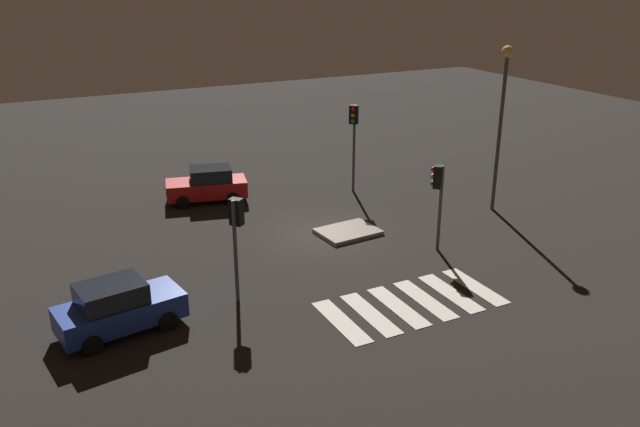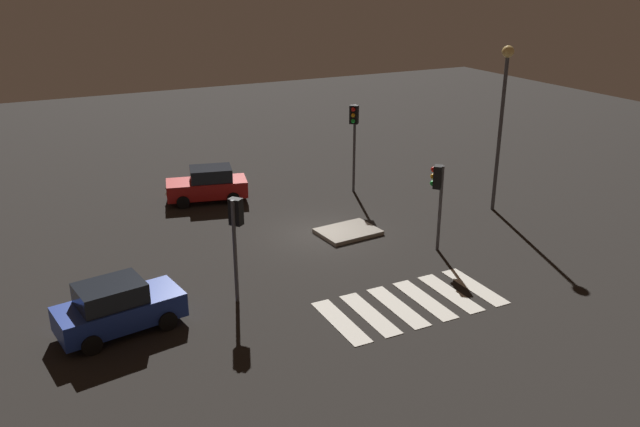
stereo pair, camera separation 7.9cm
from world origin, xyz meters
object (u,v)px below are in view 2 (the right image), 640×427
(car_red, at_px, (208,185))
(traffic_light_south, at_px, (236,224))
(traffic_island, at_px, (348,232))
(traffic_light_east, at_px, (438,187))
(street_lamp, at_px, (503,101))
(car_blue, at_px, (118,307))
(traffic_light_north, at_px, (354,127))

(car_red, distance_m, traffic_light_south, 11.24)
(traffic_island, relative_size, traffic_light_south, 0.72)
(traffic_light_east, distance_m, traffic_light_south, 8.99)
(traffic_island, xyz_separation_m, traffic_light_south, (-6.55, -3.68, 2.84))
(traffic_island, bearing_deg, street_lamp, -3.17)
(traffic_light_south, relative_size, street_lamp, 0.48)
(car_blue, xyz_separation_m, street_lamp, (18.83, 3.53, 4.53))
(car_red, bearing_deg, traffic_light_east, 136.65)
(traffic_island, bearing_deg, car_blue, -159.86)
(car_blue, xyz_separation_m, traffic_light_north, (13.91, 8.99, 2.68))
(traffic_light_south, bearing_deg, car_red, 40.26)
(traffic_light_north, relative_size, traffic_light_south, 1.22)
(traffic_island, relative_size, car_blue, 0.65)
(street_lamp, bearing_deg, traffic_light_north, 132.00)
(traffic_island, xyz_separation_m, car_blue, (-10.83, -3.97, 0.78))
(car_red, bearing_deg, traffic_island, 134.56)
(traffic_island, height_order, street_lamp, street_lamp)
(car_blue, height_order, street_lamp, street_lamp)
(car_blue, xyz_separation_m, car_red, (6.54, 11.10, 0.00))
(car_red, height_order, street_lamp, street_lamp)
(car_blue, distance_m, car_red, 12.89)
(car_red, xyz_separation_m, street_lamp, (12.29, -7.57, 4.53))
(traffic_light_north, xyz_separation_m, street_lamp, (4.92, -5.46, 1.85))
(traffic_light_north, height_order, traffic_light_east, traffic_light_north)
(traffic_light_north, height_order, street_lamp, street_lamp)
(car_blue, height_order, traffic_light_north, traffic_light_north)
(car_blue, height_order, traffic_light_east, traffic_light_east)
(car_red, xyz_separation_m, traffic_light_north, (7.37, -2.11, 2.68))
(car_red, bearing_deg, traffic_light_south, 91.75)
(traffic_island, bearing_deg, traffic_light_north, 58.46)
(traffic_light_east, bearing_deg, traffic_light_north, -48.83)
(traffic_light_north, bearing_deg, traffic_light_south, -4.60)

